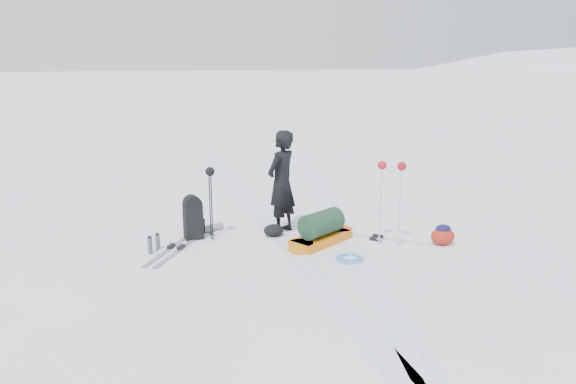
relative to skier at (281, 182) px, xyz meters
name	(u,v)px	position (x,y,z in m)	size (l,w,h in m)	color
ground	(291,249)	(-0.04, -0.99, -0.98)	(200.00, 200.00, 0.00)	white
ski_tracks	(312,232)	(0.57, -0.11, -0.97)	(3.38, 17.97, 0.01)	silver
skier	(281,182)	(0.00, 0.00, 0.00)	(0.71, 0.47, 1.95)	black
pulk_sled	(321,231)	(0.56, -0.78, -0.75)	(1.52, 1.25, 0.59)	orange
expedition_rucksack	(195,218)	(-1.61, 0.00, -0.60)	(0.78, 0.70, 0.82)	black
ski_poles_black	(210,180)	(-1.33, -0.16, 0.13)	(0.17, 0.19, 1.35)	black
ski_poles_silver	(391,175)	(1.69, -1.16, 0.30)	(0.45, 0.31, 1.52)	silver
touring_skis_grey	(176,248)	(-1.99, -0.53, -0.96)	(1.14, 1.82, 0.07)	#93959B
touring_skis_white	(376,239)	(1.60, -0.82, -0.96)	(1.72, 1.38, 0.07)	white
rope_coil	(350,258)	(0.80, -1.67, -0.95)	(0.50, 0.50, 0.06)	#538CCB
small_daypack	(443,235)	(2.65, -1.31, -0.80)	(0.44, 0.33, 0.37)	maroon
thermos_pair	(154,243)	(-2.36, -0.59, -0.83)	(0.22, 0.30, 0.32)	#56595E
stuff_sack	(274,230)	(-0.20, -0.22, -0.86)	(0.45, 0.40, 0.23)	black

